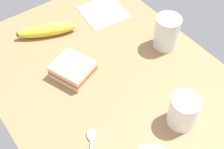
# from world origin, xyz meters

# --- Properties ---
(tabletop) EXTENTS (0.90, 0.64, 0.02)m
(tabletop) POSITION_xyz_m (0.00, 0.00, 0.01)
(tabletop) COLOR #936D47
(tabletop) RESTS_ON ground
(coffee_mug_milky) EXTENTS (0.08, 0.10, 0.09)m
(coffee_mug_milky) POSITION_xyz_m (0.22, 0.07, 0.07)
(coffee_mug_milky) COLOR white
(coffee_mug_milky) RESTS_ON tabletop
(sandwich_main) EXTENTS (0.14, 0.13, 0.04)m
(sandwich_main) POSITION_xyz_m (-0.09, -0.08, 0.04)
(sandwich_main) COLOR beige
(sandwich_main) RESTS_ON tabletop
(glass_of_milk) EXTENTS (0.08, 0.08, 0.11)m
(glass_of_milk) POSITION_xyz_m (-0.02, 0.23, 0.07)
(glass_of_milk) COLOR silver
(glass_of_milk) RESTS_ON tabletop
(banana) EXTENTS (0.12, 0.20, 0.04)m
(banana) POSITION_xyz_m (-0.29, -0.06, 0.04)
(banana) COLOR yellow
(banana) RESTS_ON tabletop
(spoon) EXTENTS (0.10, 0.08, 0.01)m
(spoon) POSITION_xyz_m (0.13, -0.16, 0.02)
(spoon) COLOR silver
(spoon) RESTS_ON tabletop
(paper_napkin) EXTENTS (0.16, 0.16, 0.00)m
(paper_napkin) POSITION_xyz_m (-0.28, 0.16, 0.02)
(paper_napkin) COLOR white
(paper_napkin) RESTS_ON tabletop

